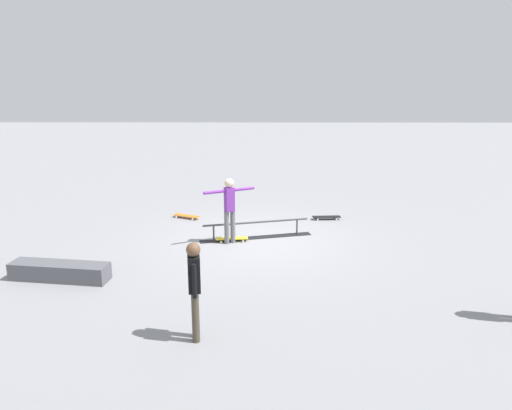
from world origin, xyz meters
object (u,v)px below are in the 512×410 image
Objects in this scene: skate_ledge at (60,271)px; loose_skateboard_orange at (186,216)px; skater_main at (229,206)px; grind_rail at (256,231)px; skateboard_main at (232,239)px; bystander_black_shirt at (194,286)px; loose_skateboard_black at (326,217)px.

skate_ledge is 2.49× the size of loose_skateboard_orange.
skate_ledge reaches higher than loose_skateboard_orange.
loose_skateboard_orange is (1.38, -2.14, -0.87)m from skater_main.
grind_rail is 0.68m from skateboard_main.
grind_rail is 1.77× the size of bystander_black_shirt.
skateboard_main is at bearing -144.71° from skate_ledge.
grind_rail is at bearing 161.09° from bystander_black_shirt.
bystander_black_shirt is 7.30m from loose_skateboard_black.
skateboard_main is 2.47m from loose_skateboard_orange.
skate_ledge reaches higher than loose_skateboard_black.
loose_skateboard_black is (-5.98, -4.31, -0.10)m from skate_ledge.
bystander_black_shirt is at bearing -99.83° from skateboard_main.
grind_rail is at bearing 5.44° from skater_main.
skateboard_main is 1.01× the size of loose_skateboard_black.
bystander_black_shirt is 1.99× the size of loose_skateboard_black.
loose_skateboard_black is (-2.61, -1.93, 0.00)m from skateboard_main.
bystander_black_shirt reaches higher than loose_skateboard_orange.
grind_rail is 5.13m from bystander_black_shirt.
bystander_black_shirt is (0.28, 4.60, -0.03)m from skater_main.
bystander_black_shirt is (0.32, 4.71, 0.84)m from skateboard_main.
skateboard_main is at bearing 149.29° from loose_skateboard_orange.
bystander_black_shirt is at bearing -119.43° from skater_main.
grind_rail is 2.60m from loose_skateboard_black.
skater_main is 0.88m from skateboard_main.
loose_skateboard_black is (-2.00, -1.65, -0.12)m from grind_rail.
grind_rail is 3.52× the size of loose_skateboard_black.
skateboard_main is at bearing 167.68° from bystander_black_shirt.
skate_ledge is 4.10m from skater_main.
skateboard_main is 3.24m from loose_skateboard_black.
skater_main reaches higher than loose_skateboard_orange.
skater_main is at bearing 17.44° from grind_rail.
skater_main is at bearing -116.12° from skateboard_main.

